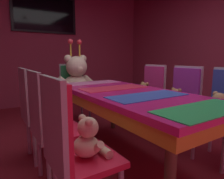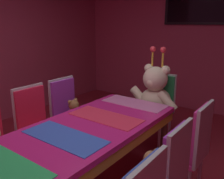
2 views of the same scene
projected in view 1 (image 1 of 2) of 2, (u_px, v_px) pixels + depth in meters
ground_plane at (128, 158)px, 2.18m from camera, size 7.90×7.90×0.00m
wall_back at (46, 44)px, 4.62m from camera, size 5.20×0.12×2.80m
banquet_table at (129, 100)px, 2.08m from camera, size 0.90×2.02×0.75m
chair_left_0 at (67, 141)px, 1.19m from camera, size 0.42×0.41×0.98m
teddy_left_0 at (89, 139)px, 1.27m from camera, size 0.22×0.29×0.27m
chair_left_1 at (46, 118)px, 1.66m from camera, size 0.42×0.41×0.98m
chair_left_2 at (33, 105)px, 2.08m from camera, size 0.42×0.41×0.98m
teddy_left_2 at (47, 105)px, 2.16m from camera, size 0.23×0.29×0.28m
teddy_right_0 at (218, 108)px, 2.02m from camera, size 0.24×0.31×0.29m
chair_right_1 at (183, 97)px, 2.51m from camera, size 0.42×0.41×0.98m
teddy_right_1 at (175, 100)px, 2.44m from camera, size 0.22×0.28×0.26m
chair_right_2 at (151, 91)px, 2.99m from camera, size 0.42×0.41×0.98m
teddy_right_2 at (144, 93)px, 2.92m from camera, size 0.23×0.29×0.28m
throne_chair at (73, 87)px, 3.37m from camera, size 0.41×0.42×0.98m
king_teddy_bear at (77, 79)px, 3.20m from camera, size 0.71×0.55×0.92m
wall_tv at (45, 14)px, 4.44m from camera, size 1.41×0.06×0.82m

